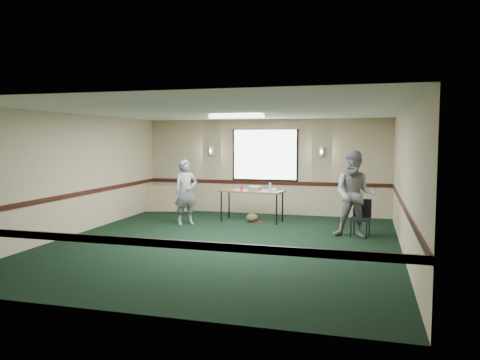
% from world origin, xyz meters
% --- Properties ---
extents(ground, '(8.00, 8.00, 0.00)m').
position_xyz_m(ground, '(0.00, 0.00, 0.00)').
color(ground, black).
rests_on(ground, ground).
extents(room_shell, '(8.00, 8.02, 8.00)m').
position_xyz_m(room_shell, '(0.00, 2.12, 1.58)').
color(room_shell, tan).
rests_on(room_shell, ground).
extents(folding_table, '(1.69, 0.82, 0.82)m').
position_xyz_m(folding_table, '(-0.05, 2.65, 0.76)').
color(folding_table, brown).
rests_on(folding_table, ground).
extents(projector, '(0.33, 0.29, 0.10)m').
position_xyz_m(projector, '(-0.00, 2.74, 0.87)').
color(projector, gray).
rests_on(projector, folding_table).
extents(game_console, '(0.21, 0.17, 0.05)m').
position_xyz_m(game_console, '(0.49, 2.73, 0.84)').
color(game_console, white).
rests_on(game_console, folding_table).
extents(red_cup, '(0.08, 0.08, 0.11)m').
position_xyz_m(red_cup, '(-0.33, 2.66, 0.87)').
color(red_cup, red).
rests_on(red_cup, folding_table).
extents(water_bottle, '(0.06, 0.06, 0.22)m').
position_xyz_m(water_bottle, '(0.46, 2.50, 0.92)').
color(water_bottle, '#8AAEE3').
rests_on(water_bottle, folding_table).
extents(duffel_bag, '(0.34, 0.26, 0.23)m').
position_xyz_m(duffel_bag, '(-0.03, 2.57, 0.11)').
color(duffel_bag, '#484429').
rests_on(duffel_bag, ground).
extents(cable_coil, '(0.34, 0.34, 0.02)m').
position_xyz_m(cable_coil, '(0.04, 2.67, 0.01)').
color(cable_coil, red).
rests_on(cable_coil, ground).
extents(folded_table, '(1.50, 0.59, 0.76)m').
position_xyz_m(folded_table, '(-3.00, 3.60, 0.38)').
color(folded_table, tan).
rests_on(folded_table, ground).
extents(conference_chair, '(0.46, 0.48, 0.81)m').
position_xyz_m(conference_chair, '(2.71, 1.52, 0.48)').
color(conference_chair, black).
rests_on(conference_chair, ground).
extents(person_left, '(0.70, 0.69, 1.63)m').
position_xyz_m(person_left, '(-1.55, 1.83, 0.81)').
color(person_left, '#38487C').
rests_on(person_left, ground).
extents(person_right, '(0.97, 0.79, 1.89)m').
position_xyz_m(person_right, '(2.57, 1.33, 0.94)').
color(person_right, '#7F9FC6').
rests_on(person_right, ground).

